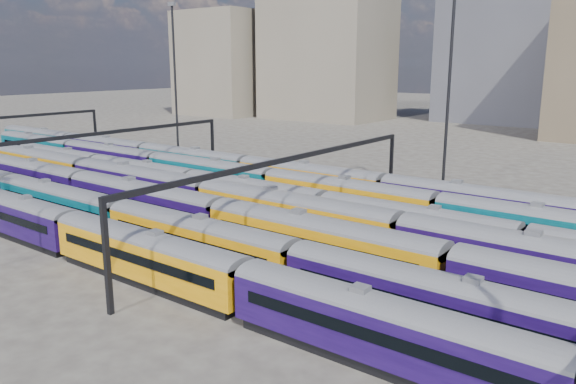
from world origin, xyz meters
The scene contains 12 objects.
ground centered at (0.00, 0.00, 0.00)m, with size 500.00×500.00×0.00m, color #3E3934.
rake_0 centered at (-12.08, -15.00, 2.54)m, with size 137.87×2.88×4.84m.
rake_1 centered at (17.88, -10.00, 2.57)m, with size 119.16×2.91×4.89m.
rake_2 centered at (5.67, -5.00, 2.78)m, with size 128.96×3.14×5.30m.
rake_3 centered at (-11.97, 0.00, 2.85)m, with size 153.93×3.21×5.42m.
rake_4 centered at (0.87, 5.00, 2.45)m, with size 94.65×2.78×4.66m.
rake_5 centered at (9.81, 10.00, 2.65)m, with size 143.73×3.00×5.05m.
rake_6 centered at (1.40, 15.00, 2.66)m, with size 144.30×3.01×5.08m.
gantry_1 centered at (-20.00, 0.00, 6.79)m, with size 0.35×40.35×8.03m.
gantry_2 centered at (10.00, 0.00, 6.79)m, with size 0.35×40.35×8.03m.
mast_1 centered at (-30.00, 22.00, 13.97)m, with size 1.40×0.50×25.60m.
mast_3 centered at (15.00, 24.00, 13.97)m, with size 1.40×0.50×25.60m.
Camera 1 is at (40.29, -40.35, 16.30)m, focal length 35.00 mm.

